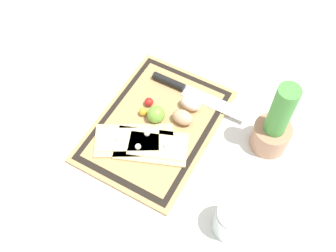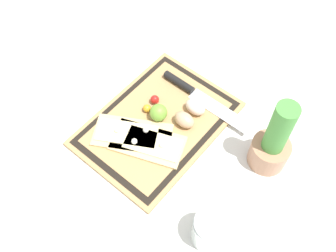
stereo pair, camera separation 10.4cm
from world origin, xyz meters
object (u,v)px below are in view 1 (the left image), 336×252
pizza_slice_near (133,140)px  egg_brown (183,117)px  lime (156,114)px  sauce_jar (232,221)px  cherry_tomato_yellow (143,112)px  herb_pot (274,127)px  egg_pink (191,103)px  pizza_slice_far (153,146)px  knife (183,88)px  cherry_tomato_red (149,102)px

pizza_slice_near → egg_brown: bearing=144.2°
pizza_slice_near → lime: size_ratio=4.74×
pizza_slice_near → sauce_jar: bearing=75.7°
cherry_tomato_yellow → herb_pot: 0.35m
cherry_tomato_yellow → egg_pink: bearing=128.7°
pizza_slice_near → cherry_tomato_yellow: bearing=-166.4°
pizza_slice_far → egg_brown: (-0.11, 0.03, 0.02)m
lime → cherry_tomato_yellow: bearing=-85.9°
knife → pizza_slice_near: bearing=-9.8°
cherry_tomato_red → cherry_tomato_yellow: size_ratio=1.11×
egg_pink → knife: bearing=-134.7°
pizza_slice_near → knife: pizza_slice_near is taller
cherry_tomato_red → egg_pink: bearing=114.1°
pizza_slice_near → pizza_slice_far: bearing=99.9°
lime → cherry_tomato_yellow: size_ratio=2.16×
knife → sauce_jar: 0.41m
pizza_slice_near → pizza_slice_far: size_ratio=1.08×
egg_pink → pizza_slice_far: bearing=-10.1°
lime → sauce_jar: bearing=60.3°
knife → cherry_tomato_red: size_ratio=11.81×
knife → lime: bearing=-8.3°
pizza_slice_near → egg_brown: (-0.12, 0.09, 0.02)m
pizza_slice_near → knife: (-0.22, 0.04, 0.00)m
egg_brown → herb_pot: 0.24m
herb_pot → sauce_jar: size_ratio=2.44×
egg_pink → pizza_slice_near: bearing=-25.9°
pizza_slice_far → egg_brown: 0.11m
cherry_tomato_red → cherry_tomato_yellow: cherry_tomato_red is taller
pizza_slice_near → cherry_tomato_yellow: (-0.09, -0.02, 0.01)m
pizza_slice_near → herb_pot: herb_pot is taller
knife → cherry_tomato_yellow: bearing=-24.4°
cherry_tomato_red → herb_pot: bearing=99.0°
lime → sauce_jar: sauce_jar is taller
pizza_slice_far → herb_pot: (-0.17, 0.26, 0.06)m
knife → egg_brown: bearing=26.5°
egg_pink → herb_pot: 0.24m
cherry_tomato_red → knife: bearing=146.8°
cherry_tomato_yellow → egg_brown: bearing=106.4°
egg_brown → egg_pink: (-0.05, -0.00, 0.00)m
sauce_jar → lime: bearing=-119.7°
pizza_slice_near → herb_pot: size_ratio=0.98×
pizza_slice_far → cherry_tomato_red: cherry_tomato_red is taller
knife → herb_pot: size_ratio=1.26×
egg_pink → cherry_tomato_red: egg_pink is taller
sauce_jar → egg_pink: bearing=-136.8°
lime → cherry_tomato_red: bearing=-127.9°
pizza_slice_near → lime: bearing=168.1°
herb_pot → cherry_tomato_yellow: bearing=-75.1°
cherry_tomato_yellow → sauce_jar: sauce_jar is taller
lime → herb_pot: bearing=106.3°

